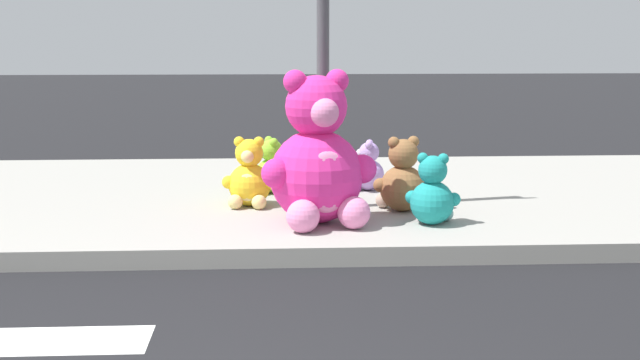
{
  "coord_description": "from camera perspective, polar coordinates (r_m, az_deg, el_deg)",
  "views": [
    {
      "loc": [
        0.57,
        -3.0,
        1.74
      ],
      "look_at": [
        0.93,
        3.6,
        0.55
      ],
      "focal_mm": 47.37,
      "sensor_mm": 36.0,
      "label": 1
    }
  ],
  "objects": [
    {
      "name": "plush_lavender",
      "position": [
        8.4,
        3.22,
        0.66
      ],
      "size": [
        0.35,
        0.38,
        0.5
      ],
      "color": "#B28CD8",
      "rests_on": "sidewalk"
    },
    {
      "name": "plush_tan",
      "position": [
        8.43,
        0.03,
        0.85
      ],
      "size": [
        0.39,
        0.4,
        0.55
      ],
      "color": "tan",
      "rests_on": "sidewalk"
    },
    {
      "name": "sign_pole",
      "position": [
        7.41,
        0.2,
        11.04
      ],
      "size": [
        0.56,
        0.11,
        3.2
      ],
      "color": "#4C4C51",
      "rests_on": "sidewalk"
    },
    {
      "name": "plush_yellow",
      "position": [
        7.64,
        -4.81,
        0.1
      ],
      "size": [
        0.49,
        0.44,
        0.63
      ],
      "color": "yellow",
      "rests_on": "sidewalk"
    },
    {
      "name": "plush_lime",
      "position": [
        8.26,
        -3.4,
        0.64
      ],
      "size": [
        0.39,
        0.41,
        0.55
      ],
      "color": "#8CD133",
      "rests_on": "sidewalk"
    },
    {
      "name": "plush_teal",
      "position": [
        6.98,
        7.6,
        -1.05
      ],
      "size": [
        0.44,
        0.42,
        0.59
      ],
      "color": "teal",
      "rests_on": "sidewalk"
    },
    {
      "name": "plush_brown",
      "position": [
        7.46,
        5.56,
        -0.06
      ],
      "size": [
        0.5,
        0.47,
        0.66
      ],
      "color": "olive",
      "rests_on": "sidewalk"
    },
    {
      "name": "plush_pink_large",
      "position": [
        6.9,
        -0.15,
        1.18
      ],
      "size": [
        0.95,
        0.89,
        1.26
      ],
      "color": "#F22D93",
      "rests_on": "sidewalk"
    },
    {
      "name": "sidewalk",
      "position": [
        8.38,
        -6.97,
        -1.33
      ],
      "size": [
        28.0,
        4.4,
        0.15
      ],
      "primitive_type": "cube",
      "color": "#9E9B93",
      "rests_on": "ground_plane"
    }
  ]
}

